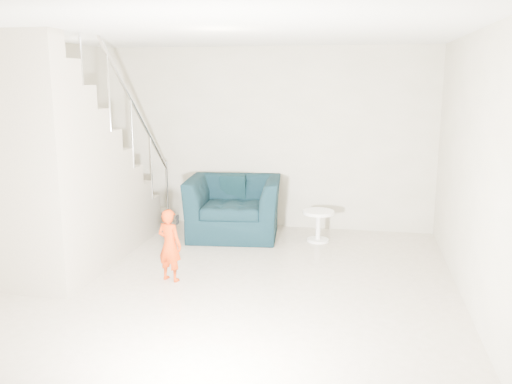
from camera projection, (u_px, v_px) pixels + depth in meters
floor at (221, 292)px, 5.77m from camera, size 5.50×5.50×0.00m
ceiling at (217, 29)px, 5.22m from camera, size 5.50×5.50×0.00m
back_wall at (266, 139)px, 8.14m from camera, size 5.00×0.00×5.00m
front_wall at (85, 247)px, 2.85m from camera, size 5.00×0.00×5.00m
left_wall at (0, 160)px, 5.96m from camera, size 0.00×5.50×5.50m
right_wall at (479, 175)px, 5.03m from camera, size 0.00×5.50×5.50m
armchair at (234, 207)px, 7.79m from camera, size 1.42×1.27×0.85m
toddler at (170, 245)px, 6.03m from camera, size 0.35×0.28×0.82m
side_table at (318, 221)px, 7.53m from camera, size 0.44×0.44×0.44m
staircase at (70, 188)px, 6.48m from camera, size 1.02×3.03×3.62m
cushion at (234, 186)px, 8.07m from camera, size 0.38×0.18×0.37m
throw at (197, 199)px, 7.79m from camera, size 0.05×0.50×0.56m
phone at (177, 220)px, 5.93m from camera, size 0.02×0.05×0.10m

